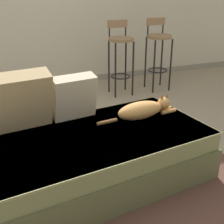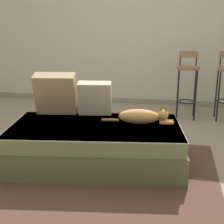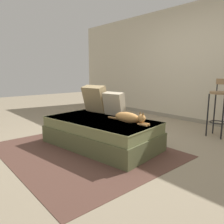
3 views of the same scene
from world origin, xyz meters
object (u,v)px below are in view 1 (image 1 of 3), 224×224
(throw_pillow_corner, at_px, (21,101))
(cat, at_px, (143,110))
(bar_stool_near_window, at_px, (121,49))
(bar_stool_by_doorway, at_px, (158,46))
(throw_pillow_middle, at_px, (74,97))
(couch, at_px, (99,156))

(throw_pillow_corner, xyz_separation_m, cat, (0.98, -0.15, -0.16))
(cat, xyz_separation_m, bar_stool_near_window, (0.49, 1.73, 0.14))
(throw_pillow_corner, relative_size, bar_stool_by_doorway, 0.48)
(throw_pillow_corner, xyz_separation_m, bar_stool_near_window, (1.47, 1.58, -0.03))
(bar_stool_by_doorway, bearing_deg, bar_stool_near_window, 179.99)
(throw_pillow_middle, distance_m, bar_stool_by_doorway, 2.23)
(couch, xyz_separation_m, throw_pillow_middle, (-0.10, 0.36, 0.40))
(couch, height_order, throw_pillow_middle, throw_pillow_middle)
(couch, xyz_separation_m, bar_stool_near_window, (0.95, 1.88, 0.42))
(throw_pillow_corner, height_order, bar_stool_by_doorway, bar_stool_by_doorway)
(throw_pillow_corner, bearing_deg, throw_pillow_middle, 8.37)
(cat, bearing_deg, bar_stool_near_window, 74.07)
(bar_stool_by_doorway, bearing_deg, cat, -121.94)
(throw_pillow_corner, distance_m, cat, 1.01)
(cat, height_order, bar_stool_near_window, bar_stool_near_window)
(throw_pillow_corner, relative_size, bar_stool_near_window, 0.48)
(throw_pillow_middle, height_order, cat, throw_pillow_middle)
(couch, distance_m, throw_pillow_corner, 0.75)
(couch, height_order, cat, cat)
(throw_pillow_corner, distance_m, bar_stool_near_window, 2.16)
(couch, bearing_deg, throw_pillow_corner, 150.73)
(throw_pillow_corner, bearing_deg, cat, -8.45)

